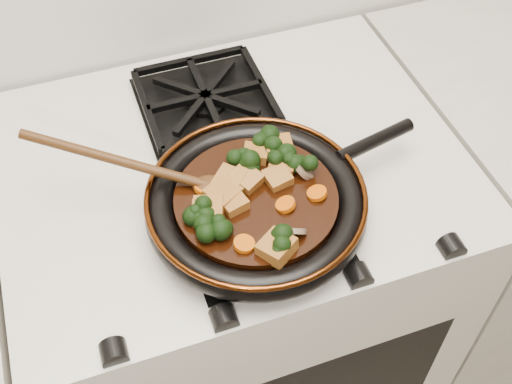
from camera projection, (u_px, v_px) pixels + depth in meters
name	position (u px, v px, depth m)	size (l,w,h in m)	color
stove	(237.00, 300.00, 1.40)	(0.76, 0.60, 0.90)	beige
burner_grate_front	(259.00, 218.00, 0.96)	(0.23, 0.23, 0.03)	black
burner_grate_back	(206.00, 100.00, 1.13)	(0.23, 0.23, 0.03)	black
skillet	(257.00, 203.00, 0.94)	(0.45, 0.33, 0.05)	black
braising_sauce	(256.00, 201.00, 0.94)	(0.24, 0.24, 0.02)	black
tofu_cube_0	(279.00, 147.00, 0.98)	(0.04, 0.04, 0.02)	#925B21
tofu_cube_1	(246.00, 179.00, 0.94)	(0.04, 0.04, 0.02)	#925B21
tofu_cube_2	(223.00, 194.00, 0.92)	(0.04, 0.04, 0.02)	#925B21
tofu_cube_3	(229.00, 181.00, 0.94)	(0.04, 0.04, 0.02)	#925B21
tofu_cube_4	(283.00, 166.00, 0.96)	(0.03, 0.04, 0.02)	#925B21
tofu_cube_5	(277.00, 247.00, 0.86)	(0.04, 0.04, 0.02)	#925B21
tofu_cube_6	(233.00, 203.00, 0.92)	(0.03, 0.04, 0.02)	#925B21
tofu_cube_7	(255.00, 154.00, 0.98)	(0.04, 0.03, 0.02)	#925B21
tofu_cube_8	(205.00, 213.00, 0.90)	(0.04, 0.04, 0.02)	#925B21
tofu_cube_9	(209.00, 212.00, 0.90)	(0.04, 0.04, 0.02)	#925B21
tofu_cube_10	(278.00, 178.00, 0.95)	(0.04, 0.04, 0.02)	#925B21
broccoli_floret_0	(299.00, 164.00, 0.96)	(0.06, 0.06, 0.05)	black
broccoli_floret_1	(214.00, 228.00, 0.88)	(0.06, 0.06, 0.05)	black
broccoli_floret_2	(266.00, 145.00, 0.98)	(0.06, 0.06, 0.05)	black
broccoli_floret_3	(201.00, 216.00, 0.90)	(0.06, 0.06, 0.05)	black
broccoli_floret_4	(283.00, 243.00, 0.86)	(0.06, 0.06, 0.05)	black
broccoli_floret_5	(243.00, 166.00, 0.96)	(0.06, 0.06, 0.05)	black
broccoli_floret_6	(282.00, 159.00, 0.97)	(0.06, 0.06, 0.05)	black
carrot_coin_0	(244.00, 244.00, 0.87)	(0.03, 0.03, 0.01)	#C55005
carrot_coin_1	(286.00, 204.00, 0.92)	(0.03, 0.03, 0.01)	#C55005
carrot_coin_2	(205.00, 188.00, 0.94)	(0.03, 0.03, 0.01)	#C55005
carrot_coin_3	(228.00, 184.00, 0.94)	(0.03, 0.03, 0.01)	#C55005
carrot_coin_4	(317.00, 193.00, 0.93)	(0.03, 0.03, 0.01)	#C55005
mushroom_slice_0	(304.00, 169.00, 0.96)	(0.04, 0.04, 0.01)	brown
mushroom_slice_1	(296.00, 231.00, 0.88)	(0.03, 0.03, 0.01)	brown
mushroom_slice_2	(272.00, 152.00, 0.98)	(0.03, 0.03, 0.01)	brown
mushroom_slice_3	(202.00, 217.00, 0.90)	(0.03, 0.03, 0.01)	brown
wooden_spoon	(154.00, 170.00, 0.93)	(0.17, 0.11, 0.28)	#3F230D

